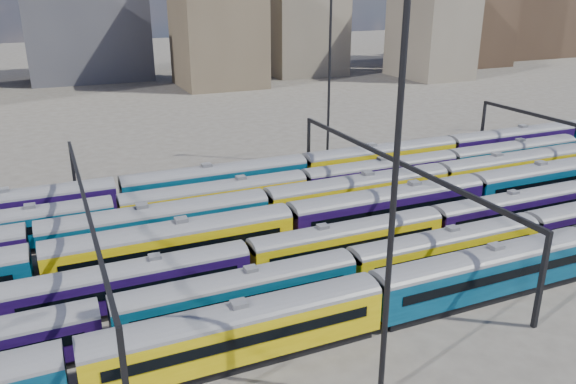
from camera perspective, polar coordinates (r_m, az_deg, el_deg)
name	(u,v)px	position (r m, az deg, el deg)	size (l,w,h in m)	color
ground	(304,245)	(56.60, 1.64, -5.45)	(500.00, 500.00, 0.00)	#45413A
rake_0	(239,327)	(39.20, -5.05, -13.52)	(106.33, 3.11, 5.25)	black
rake_1	(529,228)	(58.96, 23.28, -3.41)	(117.59, 2.87, 4.82)	black
rake_2	(248,257)	(48.70, -4.09, -6.65)	(117.47, 2.87, 4.82)	black
rake_3	(388,204)	(59.91, 10.14, -1.22)	(159.05, 3.32, 5.61)	black
rake_4	(265,205)	(58.87, -2.31, -1.33)	(134.81, 3.29, 5.55)	black
rake_5	(116,211)	(60.39, -17.08, -1.85)	(127.23, 3.10, 5.23)	black
rake_6	(304,168)	(70.92, 1.61, 2.48)	(136.27, 3.32, 5.61)	black
gantry_1	(87,213)	(49.42, -19.79, -2.04)	(0.35, 40.35, 8.03)	black
gantry_2	(393,169)	(58.78, 10.58, 2.31)	(0.35, 40.35, 8.03)	black
mast_2	(394,190)	(31.25, 10.74, 0.20)	(1.40, 0.50, 25.60)	black
mast_3	(330,67)	(79.92, 4.24, 12.55)	(1.40, 0.50, 25.60)	black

